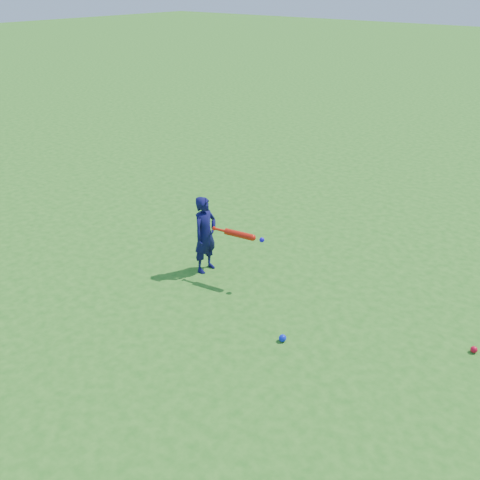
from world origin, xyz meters
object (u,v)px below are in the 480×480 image
(ground_ball_red, at_px, (474,350))
(bat_swing, at_px, (241,235))
(ground_ball_blue, at_px, (283,338))
(child, at_px, (205,235))

(ground_ball_red, distance_m, bat_swing, 2.81)
(bat_swing, bearing_deg, ground_ball_red, -2.06)
(ground_ball_red, relative_size, ground_ball_blue, 0.90)
(child, bearing_deg, ground_ball_red, -83.17)
(ground_ball_blue, bearing_deg, ground_ball_red, 33.56)
(child, bearing_deg, ground_ball_blue, -111.79)
(child, xyz_separation_m, bat_swing, (0.54, 0.05, 0.14))
(bat_swing, bearing_deg, child, 175.36)
(ground_ball_red, bearing_deg, child, -172.23)
(ground_ball_red, bearing_deg, bat_swing, -171.80)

